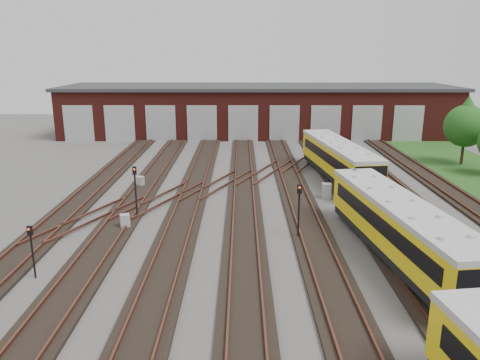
{
  "coord_description": "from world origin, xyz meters",
  "views": [
    {
      "loc": [
        -2.19,
        -22.49,
        10.58
      ],
      "look_at": [
        -2.3,
        8.8,
        2.0
      ],
      "focal_mm": 35.0,
      "sensor_mm": 36.0,
      "label": 1
    }
  ],
  "objects": [
    {
      "name": "ground",
      "position": [
        0.0,
        0.0,
        0.0
      ],
      "size": [
        120.0,
        120.0,
        0.0
      ],
      "primitive_type": "plane",
      "color": "#4C4846",
      "rests_on": "ground"
    },
    {
      "name": "track_network",
      "position": [
        -0.17,
        0.59,
        0.11
      ],
      "size": [
        30.4,
        70.0,
        0.33
      ],
      "color": "black",
      "rests_on": "ground"
    },
    {
      "name": "maintenance_shed",
      "position": [
        -0.01,
        39.97,
        3.2
      ],
      "size": [
        51.0,
        12.5,
        6.35
      ],
      "color": "#551915",
      "rests_on": "ground"
    },
    {
      "name": "metro_train",
      "position": [
        6.0,
        0.18,
        1.81
      ],
      "size": [
        4.3,
        46.21,
        2.89
      ],
      "rotation": [
        0.0,
        0.0,
        0.13
      ],
      "color": "black",
      "rests_on": "ground"
    },
    {
      "name": "signal_mast_0",
      "position": [
        -12.18,
        -1.91,
        1.73
      ],
      "size": [
        0.24,
        0.23,
        2.68
      ],
      "rotation": [
        0.0,
        0.0,
        -0.13
      ],
      "color": "black",
      "rests_on": "ground"
    },
    {
      "name": "signal_mast_1",
      "position": [
        -9.05,
        6.44,
        2.24
      ],
      "size": [
        0.28,
        0.27,
        3.53
      ],
      "rotation": [
        0.0,
        0.0,
        0.15
      ],
      "color": "black",
      "rests_on": "ground"
    },
    {
      "name": "signal_mast_2",
      "position": [
        5.12,
        6.74,
        2.07
      ],
      "size": [
        0.26,
        0.24,
        3.27
      ],
      "rotation": [
        0.0,
        0.0,
        0.16
      ],
      "color": "black",
      "rests_on": "ground"
    },
    {
      "name": "signal_mast_3",
      "position": [
        1.13,
        3.09,
        2.12
      ],
      "size": [
        0.28,
        0.26,
        3.31
      ],
      "rotation": [
        0.0,
        0.0,
        -0.08
      ],
      "color": "black",
      "rests_on": "ground"
    },
    {
      "name": "relay_cabinet_1",
      "position": [
        -10.38,
        13.85,
        0.45
      ],
      "size": [
        0.66,
        0.61,
        0.9
      ],
      "primitive_type": "cube",
      "rotation": [
        0.0,
        0.0,
        -0.34
      ],
      "color": "#A1A4A6",
      "rests_on": "ground"
    },
    {
      "name": "relay_cabinet_2",
      "position": [
        -9.37,
        4.58,
        0.48
      ],
      "size": [
        0.7,
        0.64,
        0.95
      ],
      "primitive_type": "cube",
      "rotation": [
        0.0,
        0.0,
        0.35
      ],
      "color": "#A1A4A6",
      "rests_on": "ground"
    },
    {
      "name": "relay_cabinet_3",
      "position": [
        5.12,
        22.11,
        0.49
      ],
      "size": [
        0.71,
        0.64,
        0.98
      ],
      "primitive_type": "cube",
      "rotation": [
        0.0,
        0.0,
        -0.3
      ],
      "color": "#A1A4A6",
      "rests_on": "ground"
    },
    {
      "name": "relay_cabinet_4",
      "position": [
        4.17,
        11.0,
        0.56
      ],
      "size": [
        0.74,
        0.64,
        1.13
      ],
      "primitive_type": "cube",
      "rotation": [
        0.0,
        0.0,
        -0.11
      ],
      "color": "#A1A4A6",
      "rests_on": "ground"
    },
    {
      "name": "tree_0",
      "position": [
        19.18,
        21.84,
        4.27
      ],
      "size": [
        4.02,
        4.02,
        6.65
      ],
      "color": "#312416",
      "rests_on": "ground"
    },
    {
      "name": "bush_2",
      "position": [
        20.7,
        35.0,
        0.78
      ],
      "size": [
        1.57,
        1.57,
        1.57
      ],
      "primitive_type": "sphere",
      "color": "#184E16",
      "rests_on": "ground"
    }
  ]
}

